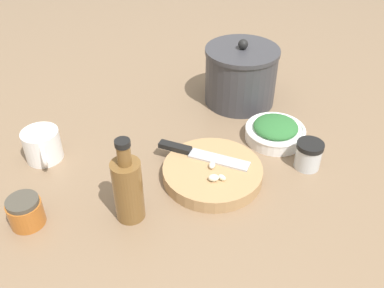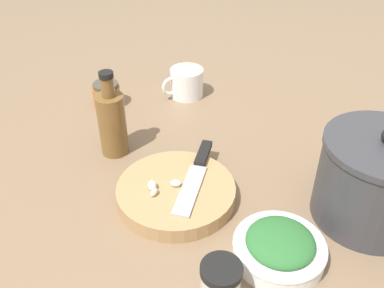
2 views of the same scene
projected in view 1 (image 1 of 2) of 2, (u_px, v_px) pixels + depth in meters
ground_plane at (171, 167)px, 1.04m from camera, size 5.00×5.00×0.00m
cutting_board at (212, 173)px, 1.00m from camera, size 0.23×0.23×0.03m
chef_knife at (197, 153)px, 1.02m from camera, size 0.22×0.11×0.01m
garlic_cloves at (215, 174)px, 0.96m from camera, size 0.04×0.07×0.02m
herb_bowl at (275, 131)px, 1.12m from camera, size 0.16×0.16×0.06m
spice_jar at (309, 155)px, 1.02m from camera, size 0.06×0.06×0.07m
coffee_mug at (42, 145)px, 1.04m from camera, size 0.09×0.12×0.08m
honey_jar at (25, 212)px, 0.88m from camera, size 0.07×0.07×0.07m
oil_bottle at (128, 188)px, 0.87m from camera, size 0.06×0.06×0.20m
stock_pot at (241, 76)px, 1.24m from camera, size 0.21×0.21×0.19m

